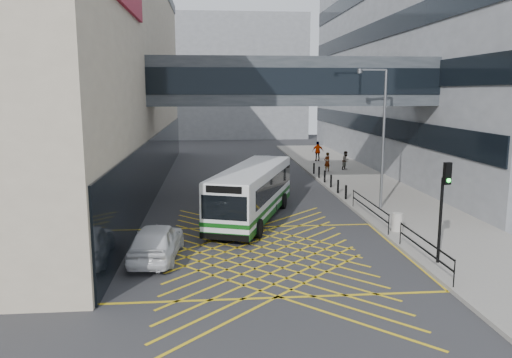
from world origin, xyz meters
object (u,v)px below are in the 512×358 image
object	(u,v)px
litter_bin	(397,222)
pedestrian_b	(346,160)
street_lamp	(381,130)
pedestrian_c	(318,151)
traffic_light	(444,198)
pedestrian_a	(327,162)
bus	(253,191)
car_white	(157,241)
car_dark	(250,198)
car_silver	(264,162)

from	to	relation	value
litter_bin	pedestrian_b	distance (m)	19.53
street_lamp	pedestrian_c	xyz separation A→B (m)	(0.72, 20.15, -3.58)
traffic_light	litter_bin	distance (m)	5.19
street_lamp	litter_bin	world-z (taller)	street_lamp
pedestrian_a	litter_bin	bearing A→B (deg)	58.60
bus	street_lamp	bearing A→B (deg)	28.79
car_white	traffic_light	size ratio (longest dim) A/B	1.20
pedestrian_b	litter_bin	bearing A→B (deg)	-138.55
pedestrian_c	car_dark	bearing A→B (deg)	65.40
car_dark	traffic_light	size ratio (longest dim) A/B	1.15
traffic_light	bus	bearing A→B (deg)	115.98
car_white	pedestrian_b	world-z (taller)	pedestrian_b
car_white	litter_bin	size ratio (longest dim) A/B	5.50
street_lamp	pedestrian_c	bearing A→B (deg)	81.47
pedestrian_c	car_silver	bearing A→B (deg)	33.29
bus	pedestrian_b	bearing A→B (deg)	78.01
bus	pedestrian_a	bearing A→B (deg)	81.98
traffic_light	pedestrian_a	world-z (taller)	traffic_light
car_dark	traffic_light	world-z (taller)	traffic_light
car_silver	street_lamp	world-z (taller)	street_lamp
car_silver	pedestrian_a	distance (m)	5.74
street_lamp	litter_bin	size ratio (longest dim) A/B	8.97
traffic_light	pedestrian_c	world-z (taller)	traffic_light
car_white	pedestrian_b	xyz separation A→B (m)	(13.97, 22.05, 0.19)
pedestrian_a	pedestrian_b	distance (m)	2.05
car_white	pedestrian_a	bearing A→B (deg)	-114.88
pedestrian_b	traffic_light	bearing A→B (deg)	-137.09
traffic_light	pedestrian_a	xyz separation A→B (m)	(0.83, 23.19, -1.83)
street_lamp	pedestrian_a	size ratio (longest dim) A/B	4.89
street_lamp	litter_bin	distance (m)	6.39
pedestrian_c	litter_bin	bearing A→B (deg)	85.23
car_white	pedestrian_a	xyz separation A→B (m)	(12.10, 21.19, 0.20)
car_dark	pedestrian_a	bearing A→B (deg)	-138.41
car_white	car_dark	world-z (taller)	car_white
bus	litter_bin	world-z (taller)	bus
car_silver	pedestrian_c	world-z (taller)	pedestrian_c
pedestrian_c	car_white	bearing A→B (deg)	63.81
car_dark	pedestrian_c	distance (m)	20.93
car_silver	bus	bearing A→B (deg)	97.51
car_white	pedestrian_b	bearing A→B (deg)	-117.51
car_dark	pedestrian_c	size ratio (longest dim) A/B	2.42
bus	pedestrian_c	size ratio (longest dim) A/B	5.42
car_white	car_dark	distance (m)	9.57
bus	pedestrian_b	size ratio (longest dim) A/B	6.44
car_dark	street_lamp	size ratio (longest dim) A/B	0.58
car_white	litter_bin	distance (m)	11.62
car_silver	car_dark	bearing A→B (deg)	96.37
car_dark	traffic_light	xyz separation A→B (m)	(6.77, -10.44, 2.07)
pedestrian_b	pedestrian_a	bearing A→B (deg)	163.96
pedestrian_a	pedestrian_b	world-z (taller)	pedestrian_a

